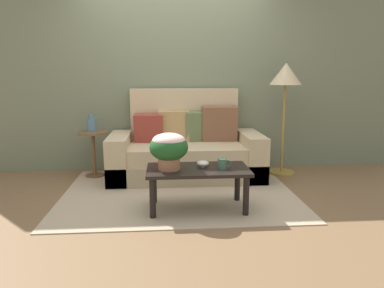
{
  "coord_description": "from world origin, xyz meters",
  "views": [
    {
      "loc": [
        -0.15,
        -3.79,
        1.33
      ],
      "look_at": [
        0.15,
        0.12,
        0.55
      ],
      "focal_mm": 33.35,
      "sensor_mm": 36.0,
      "label": 1
    }
  ],
  "objects_px": {
    "side_table": "(93,146)",
    "snack_bowl": "(203,164)",
    "coffee_mug": "(223,164)",
    "coffee_table": "(198,175)",
    "couch": "(186,151)",
    "table_vase": "(91,124)",
    "floor_lamp": "(286,82)",
    "potted_plant": "(169,147)"
  },
  "relations": [
    {
      "from": "side_table",
      "to": "snack_bowl",
      "type": "relative_size",
      "value": 5.01
    },
    {
      "from": "side_table",
      "to": "coffee_mug",
      "type": "xyz_separation_m",
      "value": [
        1.48,
        -1.3,
        0.06
      ]
    },
    {
      "from": "coffee_table",
      "to": "coffee_mug",
      "type": "relative_size",
      "value": 7.36
    },
    {
      "from": "couch",
      "to": "coffee_table",
      "type": "distance_m",
      "value": 1.19
    },
    {
      "from": "table_vase",
      "to": "snack_bowl",
      "type": "bearing_deg",
      "value": -43.0
    },
    {
      "from": "coffee_mug",
      "to": "table_vase",
      "type": "relative_size",
      "value": 0.61
    },
    {
      "from": "coffee_mug",
      "to": "snack_bowl",
      "type": "xyz_separation_m",
      "value": [
        -0.18,
        0.09,
        -0.02
      ]
    },
    {
      "from": "coffee_table",
      "to": "side_table",
      "type": "distance_m",
      "value": 1.77
    },
    {
      "from": "coffee_mug",
      "to": "table_vase",
      "type": "bearing_deg",
      "value": 138.76
    },
    {
      "from": "floor_lamp",
      "to": "coffee_mug",
      "type": "height_order",
      "value": "floor_lamp"
    },
    {
      "from": "coffee_table",
      "to": "potted_plant",
      "type": "relative_size",
      "value": 2.68
    },
    {
      "from": "couch",
      "to": "potted_plant",
      "type": "bearing_deg",
      "value": -101.12
    },
    {
      "from": "couch",
      "to": "floor_lamp",
      "type": "relative_size",
      "value": 1.32
    },
    {
      "from": "couch",
      "to": "coffee_mug",
      "type": "distance_m",
      "value": 1.27
    },
    {
      "from": "table_vase",
      "to": "couch",
      "type": "bearing_deg",
      "value": -3.56
    },
    {
      "from": "potted_plant",
      "to": "floor_lamp",
      "type": "bearing_deg",
      "value": 38.88
    },
    {
      "from": "side_table",
      "to": "coffee_mug",
      "type": "height_order",
      "value": "side_table"
    },
    {
      "from": "floor_lamp",
      "to": "table_vase",
      "type": "height_order",
      "value": "floor_lamp"
    },
    {
      "from": "coffee_mug",
      "to": "table_vase",
      "type": "distance_m",
      "value": 1.99
    },
    {
      "from": "couch",
      "to": "snack_bowl",
      "type": "relative_size",
      "value": 16.19
    },
    {
      "from": "table_vase",
      "to": "coffee_mug",
      "type": "bearing_deg",
      "value": -41.24
    },
    {
      "from": "floor_lamp",
      "to": "table_vase",
      "type": "xyz_separation_m",
      "value": [
        -2.5,
        0.06,
        -0.53
      ]
    },
    {
      "from": "potted_plant",
      "to": "snack_bowl",
      "type": "height_order",
      "value": "potted_plant"
    },
    {
      "from": "coffee_mug",
      "to": "snack_bowl",
      "type": "relative_size",
      "value": 1.13
    },
    {
      "from": "couch",
      "to": "snack_bowl",
      "type": "bearing_deg",
      "value": -85.17
    },
    {
      "from": "side_table",
      "to": "snack_bowl",
      "type": "height_order",
      "value": "side_table"
    },
    {
      "from": "potted_plant",
      "to": "coffee_mug",
      "type": "relative_size",
      "value": 2.74
    },
    {
      "from": "snack_bowl",
      "to": "coffee_mug",
      "type": "bearing_deg",
      "value": -25.28
    },
    {
      "from": "side_table",
      "to": "couch",
      "type": "bearing_deg",
      "value": -3.27
    },
    {
      "from": "table_vase",
      "to": "coffee_table",
      "type": "bearing_deg",
      "value": -45.17
    },
    {
      "from": "couch",
      "to": "table_vase",
      "type": "height_order",
      "value": "couch"
    },
    {
      "from": "floor_lamp",
      "to": "snack_bowl",
      "type": "xyz_separation_m",
      "value": [
        -1.19,
        -1.16,
        -0.76
      ]
    },
    {
      "from": "side_table",
      "to": "coffee_table",
      "type": "bearing_deg",
      "value": -45.28
    },
    {
      "from": "floor_lamp",
      "to": "snack_bowl",
      "type": "bearing_deg",
      "value": -135.73
    },
    {
      "from": "side_table",
      "to": "potted_plant",
      "type": "distance_m",
      "value": 1.62
    },
    {
      "from": "potted_plant",
      "to": "table_vase",
      "type": "bearing_deg",
      "value": 127.03
    },
    {
      "from": "side_table",
      "to": "coffee_mug",
      "type": "distance_m",
      "value": 1.97
    },
    {
      "from": "side_table",
      "to": "potted_plant",
      "type": "relative_size",
      "value": 1.62
    },
    {
      "from": "coffee_mug",
      "to": "potted_plant",
      "type": "bearing_deg",
      "value": 178.19
    },
    {
      "from": "coffee_table",
      "to": "side_table",
      "type": "height_order",
      "value": "side_table"
    },
    {
      "from": "couch",
      "to": "potted_plant",
      "type": "xyz_separation_m",
      "value": [
        -0.24,
        -1.21,
        0.3
      ]
    },
    {
      "from": "coffee_table",
      "to": "coffee_mug",
      "type": "height_order",
      "value": "coffee_mug"
    }
  ]
}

